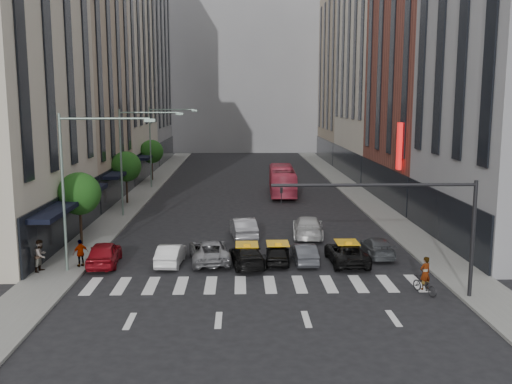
{
  "coord_description": "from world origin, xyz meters",
  "views": [
    {
      "loc": [
        -1.01,
        -28.09,
        9.84
      ],
      "look_at": [
        0.04,
        8.21,
        4.0
      ],
      "focal_mm": 40.0,
      "sensor_mm": 36.0,
      "label": 1
    }
  ],
  "objects": [
    {
      "name": "taxi_center",
      "position": [
        1.28,
        5.55,
        0.62
      ],
      "size": [
        1.71,
        3.71,
        1.23
      ],
      "primitive_type": "imported",
      "rotation": [
        0.0,
        0.0,
        3.07
      ],
      "color": "black",
      "rests_on": "ground"
    },
    {
      "name": "streetlamp_near",
      "position": [
        -10.04,
        4.0,
        5.9
      ],
      "size": [
        5.38,
        0.25,
        9.0
      ],
      "color": "gray",
      "rests_on": "sidewalk_left"
    },
    {
      "name": "car_white_front",
      "position": [
        -5.2,
        5.5,
        0.64
      ],
      "size": [
        1.59,
        3.95,
        1.28
      ],
      "primitive_type": "imported",
      "rotation": [
        0.0,
        0.0,
        3.08
      ],
      "color": "white",
      "rests_on": "ground"
    },
    {
      "name": "building_left_c",
      "position": [
        -17.0,
        46.0,
        18.0
      ],
      "size": [
        8.0,
        20.0,
        36.0
      ],
      "primitive_type": "cube",
      "color": "beige",
      "rests_on": "ground"
    },
    {
      "name": "building_right_d",
      "position": [
        17.0,
        65.0,
        14.0
      ],
      "size": [
        8.0,
        18.0,
        28.0
      ],
      "primitive_type": "cube",
      "color": "tan",
      "rests_on": "ground"
    },
    {
      "name": "bus",
      "position": [
        3.49,
        31.37,
        1.49
      ],
      "size": [
        2.84,
        10.76,
        2.98
      ],
      "primitive_type": "imported",
      "rotation": [
        0.0,
        0.0,
        3.11
      ],
      "color": "#C63A52",
      "rests_on": "ground"
    },
    {
      "name": "building_left_b",
      "position": [
        -17.0,
        28.0,
        12.0
      ],
      "size": [
        8.0,
        16.0,
        24.0
      ],
      "primitive_type": "cube",
      "color": "tan",
      "rests_on": "ground"
    },
    {
      "name": "car_grey_mid",
      "position": [
        2.91,
        5.62,
        0.61
      ],
      "size": [
        1.47,
        3.76,
        1.22
      ],
      "primitive_type": "imported",
      "rotation": [
        0.0,
        0.0,
        3.19
      ],
      "color": "#3D3F44",
      "rests_on": "ground"
    },
    {
      "name": "traffic_signal",
      "position": [
        7.69,
        -1.0,
        4.47
      ],
      "size": [
        10.1,
        0.2,
        6.0
      ],
      "color": "black",
      "rests_on": "ground"
    },
    {
      "name": "taxi_left",
      "position": [
        -0.6,
        5.11,
        0.65
      ],
      "size": [
        2.36,
        4.65,
        1.29
      ],
      "primitive_type": "imported",
      "rotation": [
        0.0,
        0.0,
        3.27
      ],
      "color": "black",
      "rests_on": "ground"
    },
    {
      "name": "building_right_c",
      "position": [
        17.0,
        46.0,
        20.0
      ],
      "size": [
        8.0,
        20.0,
        40.0
      ],
      "primitive_type": "cube",
      "color": "beige",
      "rests_on": "ground"
    },
    {
      "name": "motorcycle",
      "position": [
        8.47,
        -0.24,
        0.46
      ],
      "size": [
        1.27,
        1.83,
        0.91
      ],
      "primitive_type": "imported",
      "rotation": [
        0.0,
        0.0,
        3.56
      ],
      "color": "black",
      "rests_on": "ground"
    },
    {
      "name": "taxi_right",
      "position": [
        5.49,
        5.44,
        0.65
      ],
      "size": [
        2.29,
        4.75,
        1.3
      ],
      "primitive_type": "imported",
      "rotation": [
        0.0,
        0.0,
        3.17
      ],
      "color": "black",
      "rests_on": "ground"
    },
    {
      "name": "pedestrian_far",
      "position": [
        -10.4,
        4.73,
        0.96
      ],
      "size": [
        0.98,
        0.91,
        1.62
      ],
      "primitive_type": "imported",
      "rotation": [
        0.0,
        0.0,
        3.84
      ],
      "color": "gray",
      "rests_on": "sidewalk_left"
    },
    {
      "name": "ground",
      "position": [
        0.0,
        0.0,
        0.0
      ],
      "size": [
        160.0,
        160.0,
        0.0
      ],
      "primitive_type": "plane",
      "color": "black",
      "rests_on": "ground"
    },
    {
      "name": "streetlamp_mid",
      "position": [
        -10.04,
        20.0,
        5.9
      ],
      "size": [
        5.38,
        0.25,
        9.0
      ],
      "color": "gray",
      "rests_on": "sidewalk_left"
    },
    {
      "name": "tree_mid",
      "position": [
        -11.8,
        26.0,
        3.65
      ],
      "size": [
        2.88,
        2.88,
        4.95
      ],
      "color": "black",
      "rests_on": "sidewalk_left"
    },
    {
      "name": "sidewalk_left",
      "position": [
        -11.5,
        30.0,
        0.07
      ],
      "size": [
        3.0,
        96.0,
        0.15
      ],
      "primitive_type": "cube",
      "color": "slate",
      "rests_on": "ground"
    },
    {
      "name": "car_row2_left",
      "position": [
        -0.77,
        12.15,
        0.76
      ],
      "size": [
        2.17,
        4.75,
        1.51
      ],
      "primitive_type": "imported",
      "rotation": [
        0.0,
        0.0,
        3.27
      ],
      "color": "#A4A4A9",
      "rests_on": "ground"
    },
    {
      "name": "rider",
      "position": [
        8.47,
        -0.24,
        1.78
      ],
      "size": [
        0.74,
        0.64,
        1.73
      ],
      "primitive_type": "imported",
      "rotation": [
        0.0,
        0.0,
        3.56
      ],
      "color": "gray",
      "rests_on": "motorcycle"
    },
    {
      "name": "pedestrian_near",
      "position": [
        -12.42,
        3.82,
        1.08
      ],
      "size": [
        0.89,
        1.04,
        1.87
      ],
      "primitive_type": "imported",
      "rotation": [
        0.0,
        0.0,
        1.35
      ],
      "color": "gray",
      "rests_on": "sidewalk_left"
    },
    {
      "name": "tree_near",
      "position": [
        -11.8,
        10.0,
        3.65
      ],
      "size": [
        2.88,
        2.88,
        4.95
      ],
      "color": "black",
      "rests_on": "sidewalk_left"
    },
    {
      "name": "building_far",
      "position": [
        0.0,
        85.0,
        18.0
      ],
      "size": [
        30.0,
        10.0,
        36.0
      ],
      "primitive_type": "cube",
      "color": "gray",
      "rests_on": "ground"
    },
    {
      "name": "tree_far",
      "position": [
        -11.8,
        42.0,
        3.65
      ],
      "size": [
        2.88,
        2.88,
        4.95
      ],
      "color": "black",
      "rests_on": "sidewalk_left"
    },
    {
      "name": "building_left_d",
      "position": [
        -17.0,
        65.0,
        15.0
      ],
      "size": [
        8.0,
        18.0,
        30.0
      ],
      "primitive_type": "cube",
      "color": "gray",
      "rests_on": "ground"
    },
    {
      "name": "car_silver",
      "position": [
        -2.9,
        6.02,
        0.69
      ],
      "size": [
        2.94,
        5.24,
        1.38
      ],
      "primitive_type": "imported",
      "rotation": [
        0.0,
        0.0,
        3.28
      ],
      "color": "gray",
      "rests_on": "ground"
    },
    {
      "name": "streetlamp_far",
      "position": [
        -10.04,
        36.0,
        5.9
      ],
      "size": [
        5.38,
        0.25,
        9.0
      ],
      "color": "gray",
      "rests_on": "sidewalk_left"
    },
    {
      "name": "liberty_sign",
      "position": [
        12.6,
        20.0,
        6.0
      ],
      "size": [
        0.3,
        0.7,
        4.0
      ],
      "color": "red",
      "rests_on": "ground"
    },
    {
      "name": "sidewalk_right",
      "position": [
        11.5,
        30.0,
        0.07
      ],
      "size": [
        3.0,
        96.0,
        0.15
      ],
      "primitive_type": "cube",
      "color": "slate",
      "rests_on": "ground"
    },
    {
      "name": "car_row2_right",
      "position": [
        3.93,
        12.33,
        0.76
      ],
      "size": [
        2.57,
        5.41,
        1.52
      ],
      "primitive_type": "imported",
      "rotation": [
        0.0,
        0.0,
        3.06
      ],
      "color": "#B9B9B9",
      "rests_on": "ground"
    },
    {
      "name": "building_right_b",
      "position": [
        17.0,
        27.0,
        13.0
      ],
      "size": [
        8.0,
        18.0,
        26.0
      ],
      "primitive_type": "cube",
      "color": "brown",
      "rests_on": "ground"
    },
    {
      "name": "car_red",
      "position": [
        -9.2,
        5.45,
        0.74
      ],
      "size": [
        2.05,
        4.44,
        1.47
      ],
      "primitive_type": "imported",
      "rotation": [
        0.0,
        0.0,
        3.22
      ],
      "color": "maroon",
      "rests_on": "ground"
    },
    {
      "name": "car_grey_curb",
      "position": [
        7.68,
        6.96,
        0.61
      ],
      "size": [
        1.8,
        4.25,
        1.22
      ],
      "primitive_type": "imported",
      "rotation": [
        0.0,
        0.0,
        3.16
      ],
      "color": "#414549",
      "rests_on": "ground"
    }
  ]
}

